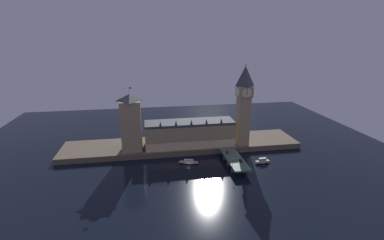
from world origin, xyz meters
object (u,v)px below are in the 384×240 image
Objects in this scene: street_lamp_near at (232,161)px; boat_upstream at (189,162)px; victoria_tower at (131,122)px; car_northbound_lead at (227,152)px; pedestrian_far_rail at (223,151)px; street_lamp_mid at (242,153)px; clock_tower at (244,103)px; boat_downstream at (262,161)px; car_southbound_lead at (241,161)px; pedestrian_near_rail at (230,162)px.

street_lamp_near is 0.40× the size of boat_upstream.
victoria_tower reaches higher than car_northbound_lead.
boat_upstream is at bearing -29.96° from victoria_tower.
pedestrian_far_rail is at bearing -15.17° from victoria_tower.
car_northbound_lead is at bearing 131.59° from street_lamp_mid.
car_northbound_lead is 0.69× the size of street_lamp_mid.
clock_tower is 5.33× the size of boat_downstream.
street_lamp_near reaches higher than pedestrian_far_rail.
street_lamp_near is (76.71, -49.79, -19.71)m from victoria_tower.
street_lamp_near is at bearing -117.00° from clock_tower.
car_northbound_lead is 18.56m from car_southbound_lead.
car_northbound_lead reaches higher than car_southbound_lead.
car_southbound_lead reaches higher than boat_upstream.
clock_tower is 59.39m from pedestrian_near_rail.
pedestrian_far_rail is at bearing 89.21° from street_lamp_near.
victoria_tower is at bearing 161.18° from boat_downstream.
boat_upstream is (-39.59, 15.53, -5.53)m from car_southbound_lead.
boat_upstream is (-30.34, 23.06, -9.30)m from street_lamp_near.
victoria_tower is 83.23m from pedestrian_far_rail.
car_southbound_lead is at bearing -110.36° from clock_tower.
pedestrian_near_rail is 7.45m from street_lamp_near.
clock_tower is at bearing 59.76° from pedestrian_near_rail.
pedestrian_far_rail is at bearing 152.55° from boat_downstream.
street_lamp_mid is at bearing 65.02° from car_southbound_lead.
street_lamp_mid reaches higher than pedestrian_far_rail.
street_lamp_mid reaches higher than car_northbound_lead.
clock_tower is 47.38m from pedestrian_far_rail.
clock_tower is 54.40m from boat_downstream.
pedestrian_near_rail is at bearing -167.46° from boat_downstream.
pedestrian_near_rail is at bearing -29.29° from victoria_tower.
pedestrian_near_rail reaches higher than pedestrian_far_rail.
boat_upstream is 61.66m from boat_downstream.
pedestrian_far_rail reaches higher than car_southbound_lead.
boat_downstream reaches higher than boat_upstream.
street_lamp_mid is 44.57m from boat_upstream.
boat_upstream is at bearing -176.49° from car_northbound_lead.
clock_tower is 55.95m from car_southbound_lead.
car_northbound_lead is at bearing -133.60° from clock_tower.
boat_downstream is (17.93, -1.49, -8.10)m from street_lamp_mid.
pedestrian_far_rail is at bearing 10.71° from boat_upstream.
pedestrian_far_rail is (77.11, -20.91, -23.33)m from victoria_tower.
boat_downstream is (107.23, -36.56, -28.54)m from victoria_tower.
boat_downstream is at bearing -4.74° from street_lamp_mid.
clock_tower is at bearing 101.58° from boat_downstream.
car_southbound_lead is 42.88m from boat_upstream.
street_lamp_mid is at bearing -21.44° from victoria_tower.
pedestrian_near_rail is at bearing 86.50° from street_lamp_near.
pedestrian_near_rail is at bearing -120.24° from clock_tower.
street_lamp_near reaches higher than car_southbound_lead.
street_lamp_mid reaches higher than boat_upstream.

